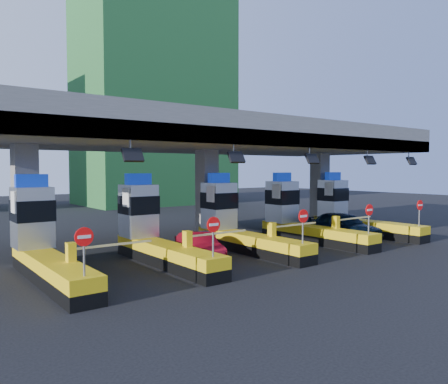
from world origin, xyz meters
TOP-DOWN VIEW (x-y plane):
  - ground at (0.00, 0.00)m, footprint 120.00×120.00m
  - toll_canopy at (0.00, 2.87)m, footprint 28.00×12.09m
  - toll_lane_far_left at (-10.00, 0.28)m, footprint 4.43×8.00m
  - toll_lane_left at (-5.00, 0.28)m, footprint 4.43×8.00m
  - toll_lane_center at (0.00, 0.28)m, footprint 4.43×8.00m
  - toll_lane_right at (5.00, 0.28)m, footprint 4.43×8.00m
  - toll_lane_far_right at (10.00, 0.28)m, footprint 4.43×8.00m
  - bg_building_scaffold at (12.00, 32.00)m, footprint 18.00×12.00m
  - van at (7.53, -1.05)m, footprint 2.51×5.20m
  - red_car at (-2.94, -0.58)m, footprint 2.17×4.06m

SIDE VIEW (x-z plane):
  - ground at x=0.00m, z-range 0.00..0.00m
  - red_car at x=-2.94m, z-range 0.00..1.27m
  - van at x=7.53m, z-range 0.00..1.71m
  - toll_lane_far_left at x=-10.00m, z-range -0.68..3.47m
  - toll_lane_left at x=-5.00m, z-range -0.68..3.47m
  - toll_lane_center at x=0.00m, z-range -0.68..3.47m
  - toll_lane_right at x=5.00m, z-range -0.68..3.47m
  - toll_lane_far_right at x=10.00m, z-range -0.68..3.47m
  - toll_canopy at x=0.00m, z-range 2.63..9.63m
  - bg_building_scaffold at x=12.00m, z-range 0.00..28.00m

